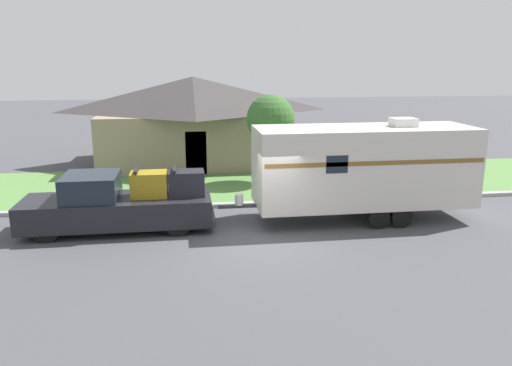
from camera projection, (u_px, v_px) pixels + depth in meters
name	position (u px, v px, depth m)	size (l,w,h in m)	color
ground_plane	(262.00, 240.00, 15.27)	(120.00, 120.00, 0.00)	#47474C
curb_strip	(247.00, 204.00, 18.86)	(80.00, 0.30, 0.14)	#999993
lawn_strip	(236.00, 183.00, 22.38)	(80.00, 7.00, 0.03)	#568442
house_across_street	(194.00, 118.00, 26.55)	(10.22, 7.02, 4.55)	gray
pickup_truck	(119.00, 204.00, 16.01)	(6.06, 2.05, 2.00)	black
travel_trailer	(364.00, 166.00, 16.92)	(8.65, 2.46, 3.47)	black
mailbox	(450.00, 168.00, 20.73)	(0.48, 0.20, 1.29)	brown
tree_in_yard	(271.00, 119.00, 21.96)	(2.14, 2.14, 3.93)	brown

